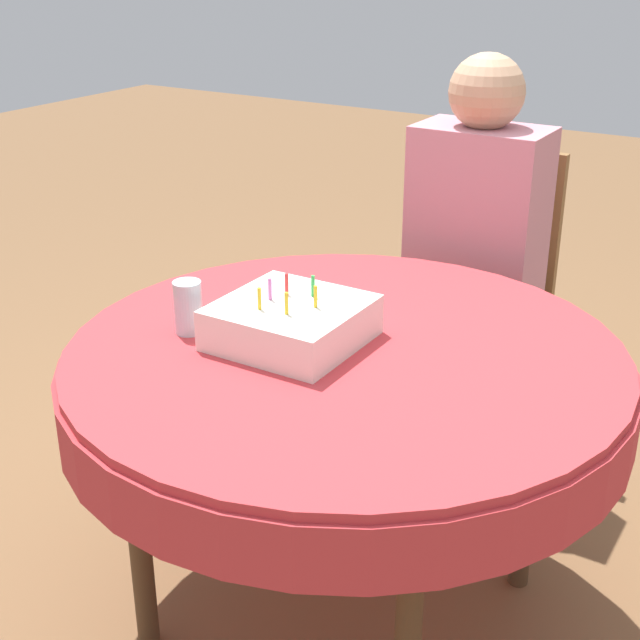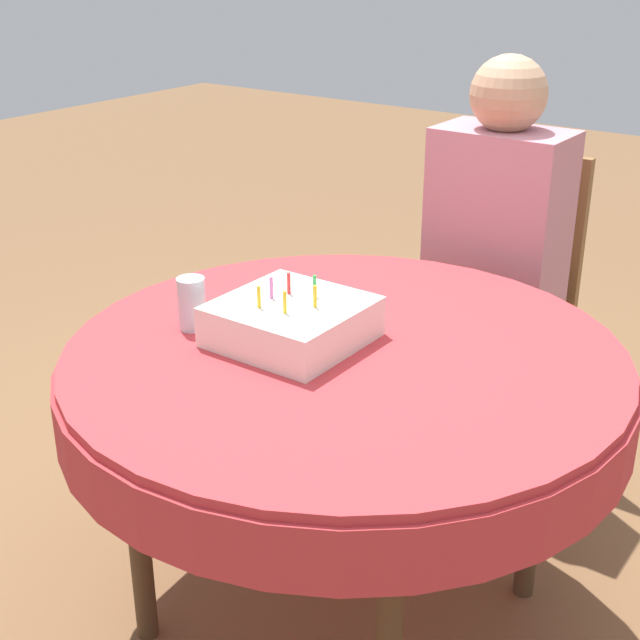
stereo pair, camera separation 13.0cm
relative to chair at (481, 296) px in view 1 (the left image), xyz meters
name	(u,v)px [view 1 (the left image)]	position (x,y,z in m)	size (l,w,h in m)	color
ground_plane	(342,611)	(0.05, -0.90, -0.51)	(12.00, 12.00, 0.00)	brown
dining_table	(345,382)	(0.05, -0.90, 0.12)	(1.21, 1.21, 0.71)	#BC3338
chair	(481,296)	(0.00, 0.00, 0.00)	(0.42, 0.42, 0.94)	brown
person	(474,231)	(0.00, -0.09, 0.23)	(0.37, 0.31, 1.23)	tan
birthday_cake	(291,322)	(-0.07, -0.94, 0.25)	(0.29, 0.29, 0.14)	white
drinking_glass	(188,307)	(-0.28, -1.02, 0.26)	(0.06, 0.06, 0.12)	silver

